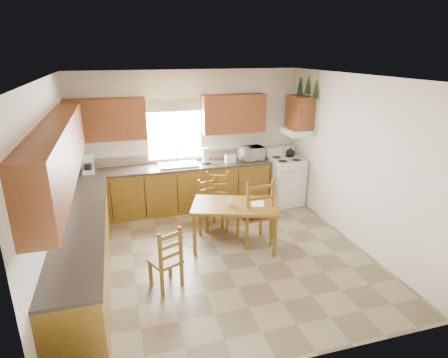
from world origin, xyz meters
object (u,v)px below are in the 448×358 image
object	(u,v)px
microwave	(251,153)
dining_table	(235,225)
chair_far_left	(211,205)
chair_far_right	(217,202)
stove	(285,181)
chair_near_right	(255,211)
chair_near_left	(165,257)

from	to	relation	value
microwave	dining_table	distance (m)	2.04
microwave	dining_table	size ratio (longest dim) A/B	0.33
chair_far_left	chair_far_right	bearing A→B (deg)	-52.74
stove	microwave	xyz separation A→B (m)	(-0.67, 0.24, 0.59)
chair_near_right	chair_near_left	bearing A→B (deg)	24.13
microwave	chair_far_right	size ratio (longest dim) A/B	0.44
stove	chair_far_right	bearing A→B (deg)	-158.15
dining_table	chair_near_left	size ratio (longest dim) A/B	1.54
stove	chair_near_left	size ratio (longest dim) A/B	1.06
chair_near_right	chair_far_right	bearing A→B (deg)	-59.59
microwave	chair_near_right	xyz separation A→B (m)	(-0.56, -1.70, -0.48)
microwave	stove	bearing A→B (deg)	-27.84
chair_near_left	chair_far_right	world-z (taller)	chair_far_right
dining_table	chair_far_right	world-z (taller)	chair_far_right
chair_near_left	chair_near_right	xyz separation A→B (m)	(1.57, 0.81, 0.13)
chair_near_right	chair_far_left	xyz separation A→B (m)	(-0.54, 0.75, -0.13)
chair_near_left	chair_far_left	size ratio (longest dim) A/B	1.00
chair_near_left	chair_far_left	world-z (taller)	same
stove	chair_near_right	size ratio (longest dim) A/B	0.82
chair_near_left	chair_near_right	bearing A→B (deg)	-177.29
stove	chair_far_right	distance (m)	1.85
microwave	chair_near_left	size ratio (longest dim) A/B	0.51
chair_near_left	chair_far_right	bearing A→B (deg)	-151.58
stove	chair_near_left	world-z (taller)	stove
stove	dining_table	distance (m)	2.14
microwave	chair_far_right	world-z (taller)	microwave
chair_near_right	chair_far_left	size ratio (longest dim) A/B	1.30
dining_table	chair_near_right	bearing A→B (deg)	21.38
dining_table	chair_near_right	world-z (taller)	chair_near_right
dining_table	chair_near_left	distance (m)	1.47
chair_far_left	chair_far_right	size ratio (longest dim) A/B	0.87
stove	microwave	size ratio (longest dim) A/B	2.10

